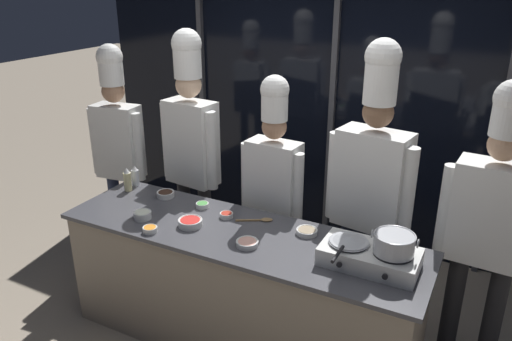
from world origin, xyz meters
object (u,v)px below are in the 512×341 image
object	(u,v)px
chef_line	(273,178)
chef_apprentice	(491,215)
portable_stove	(370,256)
frying_pan	(349,240)
squeeze_bottle_oil	(127,180)
prep_bowl_chili_flakes	(226,215)
prep_bowl_carrots	(150,229)
prep_bowl_bell_pepper	(190,222)
prep_bowl_soy_glaze	(166,194)
chef_head	(118,138)
stock_pot	(394,243)
prep_bowl_bean_sprouts	(142,215)
squeeze_bottle_clear	(135,176)
serving_spoon_slotted	(262,220)
chef_sous	(191,138)
prep_bowl_scallions	(202,205)
prep_bowl_mushrooms	(307,231)
prep_bowl_shrimp	(247,243)
chef_pastry	(372,177)

from	to	relation	value
chef_line	chef_apprentice	size ratio (longest dim) A/B	0.95
portable_stove	frying_pan	xyz separation A→B (m)	(-0.13, -0.01, 0.08)
squeeze_bottle_oil	prep_bowl_chili_flakes	size ratio (longest dim) A/B	2.05
prep_bowl_carrots	prep_bowl_bell_pepper	size ratio (longest dim) A/B	0.59
prep_bowl_soy_glaze	squeeze_bottle_oil	bearing A→B (deg)	-173.17
chef_head	squeeze_bottle_oil	bearing A→B (deg)	131.38
stock_pot	prep_bowl_soy_glaze	xyz separation A→B (m)	(-1.77, 0.22, -0.16)
prep_bowl_bean_sprouts	prep_bowl_bell_pepper	xyz separation A→B (m)	(0.36, 0.06, -0.00)
prep_bowl_carrots	prep_bowl_soy_glaze	xyz separation A→B (m)	(-0.25, 0.50, 0.00)
prep_bowl_carrots	chef_apprentice	xyz separation A→B (m)	(1.98, 0.81, 0.20)
squeeze_bottle_clear	prep_bowl_carrots	world-z (taller)	squeeze_bottle_clear
prep_bowl_carrots	serving_spoon_slotted	distance (m)	0.76
serving_spoon_slotted	frying_pan	bearing A→B (deg)	-17.41
prep_bowl_carrots	prep_bowl_bean_sprouts	xyz separation A→B (m)	(-0.17, 0.13, 0.01)
prep_bowl_carrots	prep_bowl_bell_pepper	xyz separation A→B (m)	(0.19, 0.19, 0.01)
prep_bowl_carrots	chef_sous	bearing A→B (deg)	106.96
squeeze_bottle_clear	chef_line	bearing A→B (deg)	12.59
prep_bowl_scallions	chef_sous	world-z (taller)	chef_sous
prep_bowl_mushrooms	chef_head	bearing A→B (deg)	168.91
portable_stove	prep_bowl_shrimp	distance (m)	0.75
prep_bowl_soy_glaze	prep_bowl_bean_sprouts	bearing A→B (deg)	-77.90
chef_pastry	stock_pot	bearing A→B (deg)	126.49
serving_spoon_slotted	prep_bowl_scallions	bearing A→B (deg)	-178.04
prep_bowl_scallions	prep_bowl_mushrooms	world-z (taller)	prep_bowl_scallions
squeeze_bottle_oil	squeeze_bottle_clear	distance (m)	0.11
squeeze_bottle_oil	prep_bowl_soy_glaze	distance (m)	0.34
serving_spoon_slotted	chef_pastry	world-z (taller)	chef_pastry
frying_pan	chef_head	bearing A→B (deg)	166.02
stock_pot	chef_pastry	size ratio (longest dim) A/B	0.12
prep_bowl_shrimp	squeeze_bottle_clear	bearing A→B (deg)	161.26
chef_line	prep_bowl_mushrooms	bearing A→B (deg)	143.81
stock_pot	squeeze_bottle_oil	size ratio (longest dim) A/B	1.37
prep_bowl_scallions	prep_bowl_carrots	world-z (taller)	same
prep_bowl_bean_sprouts	prep_bowl_soy_glaze	xyz separation A→B (m)	(-0.08, 0.37, -0.01)
prep_bowl_bean_sprouts	prep_bowl_shrimp	world-z (taller)	prep_bowl_bean_sprouts
serving_spoon_slotted	prep_bowl_carrots	bearing A→B (deg)	-140.19
stock_pot	chef_pastry	xyz separation A→B (m)	(-0.30, 0.57, 0.13)
prep_bowl_shrimp	squeeze_bottle_oil	bearing A→B (deg)	165.57
serving_spoon_slotted	prep_bowl_mushrooms	bearing A→B (deg)	-4.73
frying_pan	stock_pot	bearing A→B (deg)	1.23
prep_bowl_scallions	prep_bowl_soy_glaze	distance (m)	0.36
chef_sous	chef_apprentice	size ratio (longest dim) A/B	1.08
prep_bowl_bell_pepper	chef_pastry	bearing A→B (deg)	32.10
prep_bowl_soy_glaze	chef_line	size ratio (longest dim) A/B	0.07
squeeze_bottle_clear	chef_apprentice	xyz separation A→B (m)	(2.57, 0.25, 0.14)
squeeze_bottle_oil	chef_pastry	xyz separation A→B (m)	(1.81, 0.39, 0.22)
prep_bowl_shrimp	chef_head	size ratio (longest dim) A/B	0.07
squeeze_bottle_oil	prep_bowl_bell_pepper	bearing A→B (deg)	-18.95
frying_pan	prep_bowl_bell_pepper	world-z (taller)	frying_pan
prep_bowl_chili_flakes	chef_line	distance (m)	0.46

